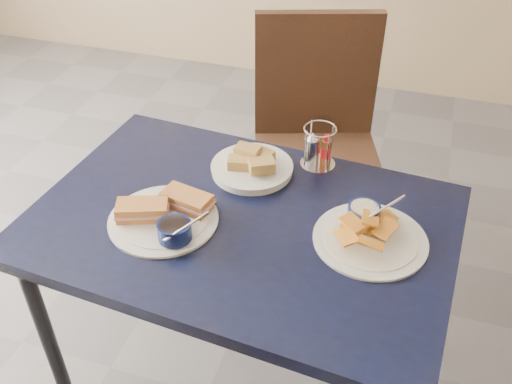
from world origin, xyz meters
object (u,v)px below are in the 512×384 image
(dining_table, at_px, (242,237))
(bread_basket, at_px, (252,166))
(sandwich_plate, at_px, (166,215))
(plantain_plate, at_px, (368,230))
(condiment_caddy, at_px, (317,149))
(chair_far, at_px, (324,131))

(dining_table, bearing_deg, bread_basket, 100.02)
(dining_table, height_order, sandwich_plate, sandwich_plate)
(sandwich_plate, height_order, plantain_plate, same)
(plantain_plate, bearing_deg, dining_table, -174.37)
(bread_basket, distance_m, condiment_caddy, 0.21)
(dining_table, relative_size, condiment_caddy, 8.96)
(dining_table, xyz_separation_m, chair_far, (0.08, 0.79, -0.09))
(chair_far, height_order, condiment_caddy, chair_far)
(chair_far, distance_m, condiment_caddy, 0.52)
(sandwich_plate, relative_size, bread_basket, 1.28)
(condiment_caddy, bearing_deg, sandwich_plate, -130.16)
(dining_table, bearing_deg, condiment_caddy, 66.33)
(bread_basket, bearing_deg, dining_table, -79.98)
(bread_basket, bearing_deg, condiment_caddy, 28.79)
(chair_far, bearing_deg, plantain_plate, -70.39)
(dining_table, height_order, bread_basket, bread_basket)
(chair_far, xyz_separation_m, sandwich_plate, (-0.27, -0.86, 0.19))
(sandwich_plate, relative_size, plantain_plate, 1.04)
(chair_far, height_order, plantain_plate, chair_far)
(sandwich_plate, bearing_deg, plantain_plate, 11.39)
(dining_table, xyz_separation_m, plantain_plate, (0.34, 0.03, 0.09))
(dining_table, relative_size, sandwich_plate, 3.85)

